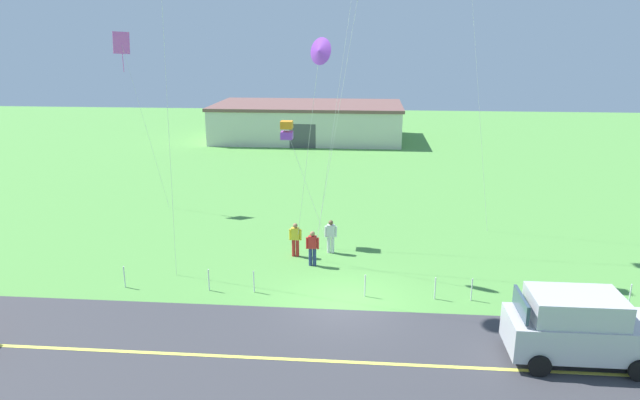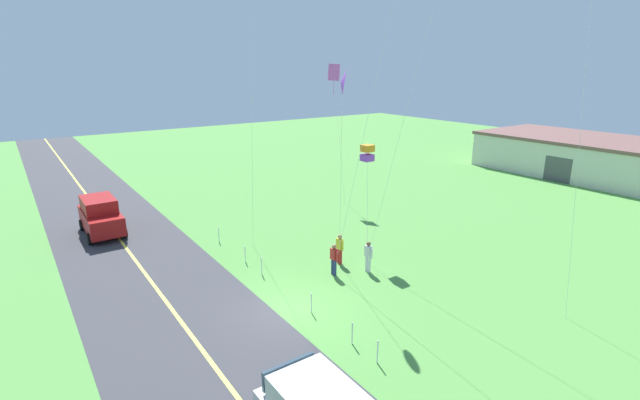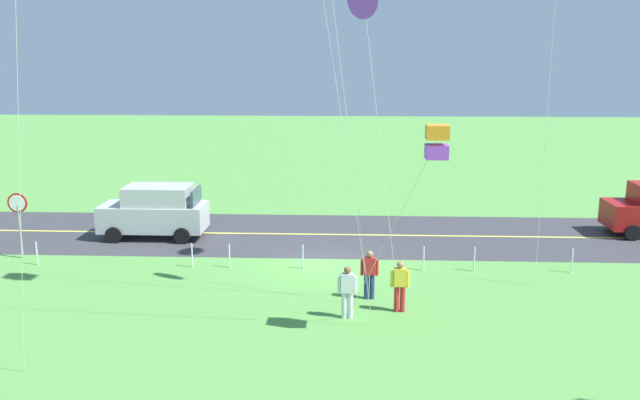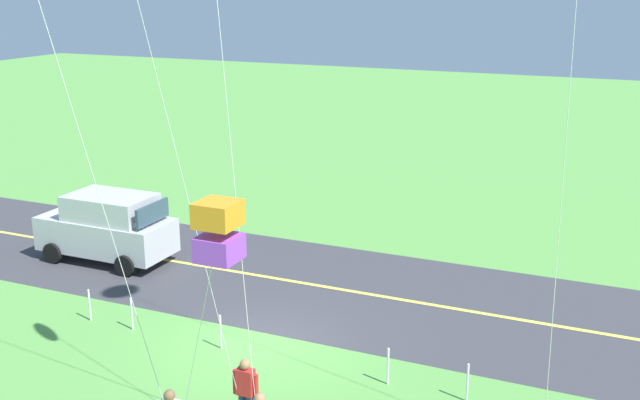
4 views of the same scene
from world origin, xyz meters
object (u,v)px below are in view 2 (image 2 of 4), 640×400
at_px(kite_red_low, 342,83).
at_px(kite_blue_mid, 367,153).
at_px(kite_green_far, 334,75).
at_px(person_adult_near, 340,248).
at_px(car_parked_west_far, 101,216).
at_px(person_adult_companion, 368,256).
at_px(warehouse_distant, 587,156).
at_px(person_child_watcher, 334,258).

height_order(kite_red_low, kite_blue_mid, kite_red_low).
relative_size(kite_blue_mid, kite_green_far, 0.59).
relative_size(person_adult_near, kite_blue_mid, 0.27).
height_order(car_parked_west_far, person_adult_companion, car_parked_west_far).
xyz_separation_m(person_adult_companion, kite_red_low, (-0.40, -1.46, 8.32)).
xyz_separation_m(kite_green_far, warehouse_distant, (7.94, 23.86, -7.51)).
xyz_separation_m(person_adult_companion, kite_blue_mid, (-2.23, 1.68, 4.63)).
relative_size(person_adult_companion, warehouse_distant, 0.09).
bearing_deg(kite_red_low, car_parked_west_far, -147.37).
bearing_deg(person_child_watcher, person_adult_companion, 44.10).
relative_size(car_parked_west_far, kite_red_low, 0.45).
height_order(person_adult_companion, person_child_watcher, same).
xyz_separation_m(person_adult_companion, warehouse_distant, (-4.31, 30.81, 0.89)).
relative_size(person_adult_companion, person_child_watcher, 1.00).
distance_m(person_child_watcher, warehouse_distant, 32.63).
xyz_separation_m(person_child_watcher, warehouse_distant, (-3.61, 32.41, 0.89)).
xyz_separation_m(person_adult_near, person_child_watcher, (0.89, -1.04, 0.00)).
xyz_separation_m(kite_red_low, kite_blue_mid, (-1.83, 3.14, -3.69)).
bearing_deg(person_adult_companion, warehouse_distant, 63.58).
height_order(person_child_watcher, kite_blue_mid, kite_blue_mid).
xyz_separation_m(car_parked_west_far, person_adult_near, (11.87, 9.25, -0.29)).
relative_size(kite_red_low, warehouse_distant, 0.53).
distance_m(person_adult_companion, person_child_watcher, 1.75).
relative_size(car_parked_west_far, person_adult_companion, 2.75).
bearing_deg(kite_green_far, person_adult_near, -35.16).
bearing_deg(kite_green_far, person_child_watcher, -36.50).
bearing_deg(person_adult_near, car_parked_west_far, -45.07).
distance_m(person_child_watcher, kite_blue_mid, 5.88).
xyz_separation_m(kite_blue_mid, kite_green_far, (-10.03, 5.26, 3.78)).
bearing_deg(person_adult_near, warehouse_distant, -168.04).
bearing_deg(warehouse_distant, person_adult_near, -85.04).
xyz_separation_m(person_child_watcher, kite_green_far, (-11.56, 8.55, 8.40)).
bearing_deg(person_adult_near, person_adult_companion, 116.69).
distance_m(person_adult_near, person_child_watcher, 1.37).
height_order(kite_red_low, kite_green_far, kite_green_far).
bearing_deg(car_parked_west_far, person_adult_companion, 36.11).
bearing_deg(kite_blue_mid, car_parked_west_far, -134.32).
xyz_separation_m(person_adult_companion, person_child_watcher, (-0.70, -1.61, 0.00)).
bearing_deg(person_adult_near, kite_red_low, 60.14).
bearing_deg(car_parked_west_far, warehouse_distant, 77.31).
xyz_separation_m(person_adult_near, kite_blue_mid, (-0.64, 2.25, 4.63)).
height_order(person_adult_near, kite_green_far, kite_green_far).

